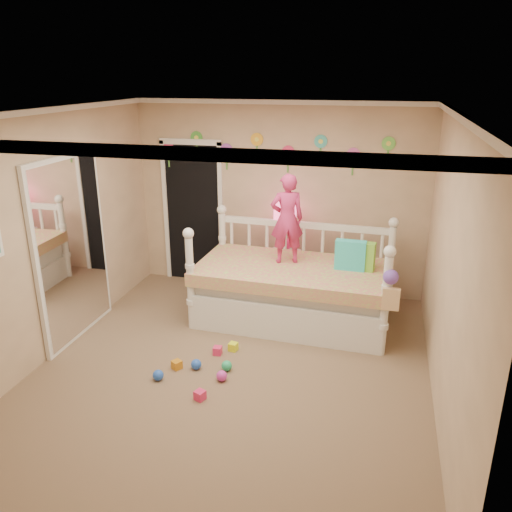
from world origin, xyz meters
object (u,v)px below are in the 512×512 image
(nightstand, at_px, (284,273))
(table_lamp, at_px, (285,219))
(child, at_px, (287,219))
(daybed, at_px, (294,271))

(nightstand, distance_m, table_lamp, 0.76)
(child, height_order, table_lamp, child)
(nightstand, height_order, table_lamp, table_lamp)
(daybed, relative_size, nightstand, 3.68)
(table_lamp, bearing_deg, child, -76.91)
(nightstand, relative_size, table_lamp, 0.97)
(daybed, height_order, child, child)
(daybed, relative_size, table_lamp, 3.56)
(table_lamp, bearing_deg, nightstand, 0.00)
(daybed, bearing_deg, nightstand, 111.76)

